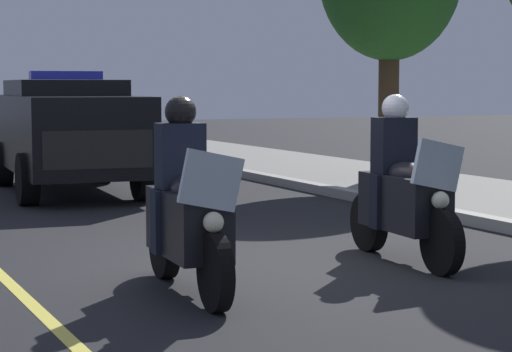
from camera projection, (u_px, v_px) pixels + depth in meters
ground_plane at (260, 266)px, 9.89m from camera, size 80.00×80.00×0.00m
lane_stripe_center at (13, 286)px, 8.87m from camera, size 48.00×0.12×0.01m
police_motorcycle_lead_left at (187, 214)px, 8.52m from camera, size 2.14×0.61×1.72m
police_motorcycle_lead_right at (403, 194)px, 10.03m from camera, size 2.14×0.61×1.72m
police_suv at (68, 130)px, 16.54m from camera, size 5.02×2.34×2.05m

